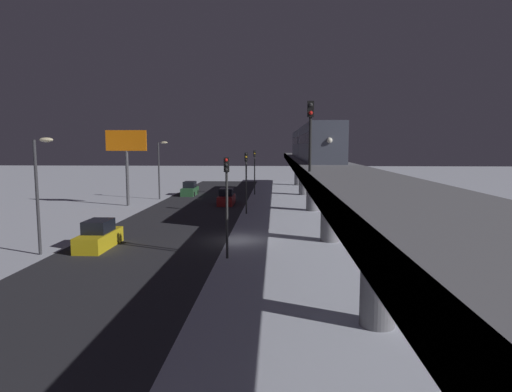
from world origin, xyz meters
name	(u,v)px	position (x,y,z in m)	size (l,w,h in m)	color
ground_plane	(236,240)	(0.00, 0.00, 0.00)	(240.00, 240.00, 0.00)	silver
avenue_asphalt	(156,239)	(6.21, 0.00, 0.00)	(11.00, 109.30, 0.01)	#28282D
elevated_railway	(330,176)	(-6.93, 0.00, 4.89)	(5.00, 109.30, 5.65)	slate
subway_train	(311,143)	(-7.02, -19.54, 7.43)	(2.94, 36.87, 3.40)	#4C5160
rail_signal	(310,124)	(-4.91, 7.20, 8.37)	(0.36, 0.41, 4.00)	black
sedan_green	(190,190)	(9.41, -29.98, 0.79)	(1.91, 4.77, 1.97)	#2D6038
sedan_yellow	(99,237)	(9.41, 2.91, 0.80)	(1.80, 4.78, 1.97)	gold
sedan_red	(226,198)	(3.01, -20.10, 0.80)	(1.80, 4.58, 1.97)	#A51E1E
traffic_light_near	(227,193)	(0.11, 5.42, 4.20)	(0.32, 0.44, 6.40)	#2D2D2D
traffic_light_mid	(246,174)	(0.11, -12.89, 4.20)	(0.32, 0.44, 6.40)	#2D2D2D
traffic_light_far	(255,166)	(0.11, -31.19, 4.20)	(0.32, 0.44, 6.40)	#2D2D2D
commercial_billboard	(126,148)	(14.60, -18.62, 6.83)	(4.80, 0.36, 8.90)	#4C4C51
street_lamp_near	(40,182)	(12.28, 5.00, 4.81)	(1.35, 0.44, 7.65)	#38383D
street_lamp_far	(160,163)	(12.28, -25.00, 4.81)	(1.35, 0.44, 7.65)	#38383D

